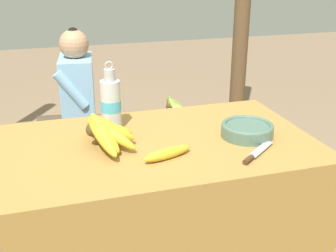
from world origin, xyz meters
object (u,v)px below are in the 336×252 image
at_px(seated_vendor, 71,99).
at_px(banana_bunch_green, 175,105).
at_px(banana_bunch_ripe, 104,130).
at_px(loose_banana_front, 168,153).
at_px(water_bottle, 111,104).
at_px(knife, 254,155).
at_px(support_post_far, 243,2).
at_px(wooden_bench, 113,130).
at_px(serving_bowl, 247,129).

relative_size(seated_vendor, banana_bunch_green, 3.29).
xyz_separation_m(banana_bunch_ripe, loose_banana_front, (0.20, -0.17, -0.05)).
xyz_separation_m(water_bottle, seated_vendor, (-0.11, 1.00, -0.29)).
bearing_deg(seated_vendor, knife, 118.00).
bearing_deg(support_post_far, wooden_bench, -159.11).
xyz_separation_m(wooden_bench, seated_vendor, (-0.26, -0.03, 0.26)).
relative_size(banana_bunch_green, support_post_far, 0.14).
relative_size(water_bottle, banana_bunch_green, 0.90).
xyz_separation_m(banana_bunch_ripe, seated_vendor, (-0.05, 1.17, -0.24)).
bearing_deg(serving_bowl, banana_bunch_ripe, 173.42).
distance_m(banana_bunch_ripe, wooden_bench, 1.31).
bearing_deg(banana_bunch_ripe, water_bottle, 71.95).
bearing_deg(water_bottle, serving_bowl, -24.38).
bearing_deg(seated_vendor, wooden_bench, -167.49).
relative_size(knife, support_post_far, 0.08).
bearing_deg(seated_vendor, banana_bunch_green, -170.86).
xyz_separation_m(knife, seated_vendor, (-0.55, 1.41, -0.18)).
distance_m(knife, wooden_bench, 1.54).
distance_m(wooden_bench, support_post_far, 1.44).
xyz_separation_m(serving_bowl, loose_banana_front, (-0.36, -0.10, -0.01)).
relative_size(banana_bunch_ripe, support_post_far, 0.15).
height_order(loose_banana_front, seated_vendor, seated_vendor).
xyz_separation_m(serving_bowl, seated_vendor, (-0.61, 1.23, -0.20)).
xyz_separation_m(water_bottle, banana_bunch_green, (0.60, 1.03, -0.41)).
bearing_deg(banana_bunch_green, wooden_bench, -179.56).
bearing_deg(banana_bunch_green, knife, -96.07).
bearing_deg(seated_vendor, serving_bowl, 123.10).
bearing_deg(water_bottle, banana_bunch_ripe, -108.05).
bearing_deg(serving_bowl, water_bottle, 155.62).
height_order(water_bottle, knife, water_bottle).
xyz_separation_m(knife, banana_bunch_green, (0.15, 1.44, -0.31)).
bearing_deg(support_post_far, banana_bunch_ripe, -129.45).
bearing_deg(loose_banana_front, wooden_bench, 89.54).
distance_m(banana_bunch_ripe, serving_bowl, 0.56).
bearing_deg(knife, banana_bunch_ripe, 115.45).
bearing_deg(banana_bunch_ripe, wooden_bench, 80.13).
height_order(banana_bunch_ripe, seated_vendor, seated_vendor).
relative_size(loose_banana_front, banana_bunch_green, 0.62).
bearing_deg(loose_banana_front, banana_bunch_ripe, 139.78).
relative_size(water_bottle, seated_vendor, 0.27).
bearing_deg(serving_bowl, wooden_bench, 105.58).
bearing_deg(water_bottle, knife, -42.70).
distance_m(banana_bunch_ripe, banana_bunch_green, 1.41).
distance_m(water_bottle, loose_banana_front, 0.37).
height_order(serving_bowl, loose_banana_front, serving_bowl).
relative_size(water_bottle, loose_banana_front, 1.45).
distance_m(banana_bunch_ripe, seated_vendor, 1.19).
height_order(loose_banana_front, wooden_bench, loose_banana_front).
xyz_separation_m(banana_bunch_green, support_post_far, (0.69, 0.43, 0.64)).
relative_size(serving_bowl, seated_vendor, 0.20).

